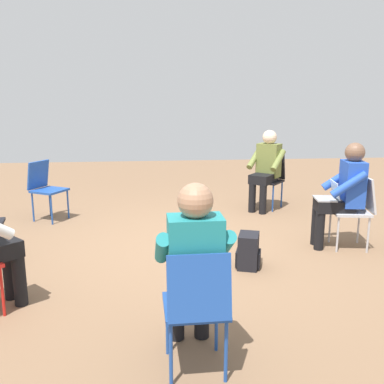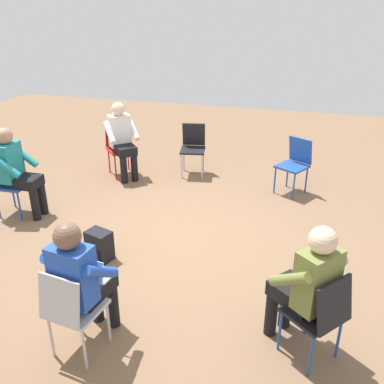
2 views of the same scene
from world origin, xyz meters
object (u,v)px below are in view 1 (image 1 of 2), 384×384
Objects in this scene: chair_southeast at (45,186)px; person_with_laptop at (343,190)px; backpack_near_laptop_user at (248,253)px; chair_north at (197,303)px; person_in_olive at (266,166)px; chair_southwest at (270,177)px; chair_west at (357,207)px; person_in_teal at (193,263)px.

person_with_laptop is (-3.70, 1.55, 0.20)m from chair_southeast.
backpack_near_laptop_user is at bearing 80.91° from chair_southeast.
chair_north is at bearing 147.30° from person_with_laptop.
chair_southeast is 3.30m from person_in_olive.
person_in_olive is at bearing 21.91° from person_with_laptop.
person_with_laptop is (-0.31, 1.92, 0.20)m from chair_southwest.
chair_west and chair_southeast have the same top height.
chair_west is 3.02m from chair_north.
backpack_near_laptop_user is (0.79, 2.28, -0.54)m from person_in_olive.
chair_west is at bearing 143.87° from chair_southwest.
person_in_teal is 1.78m from backpack_near_laptop_user.
person_in_teal is (-1.76, 3.57, 0.20)m from chair_southeast.
chair_southwest is at bearing 66.45° from person_in_teal.
backpack_near_laptop_user is at bearing 63.39° from person_in_teal.
chair_north is at bearing 144.58° from chair_west.
person_in_teal reaches higher than backpack_near_laptop_user.
person_in_olive is 2.48m from backpack_near_laptop_user.
chair_north is 1.88m from backpack_near_laptop_user.
backpack_near_laptop_user is at bearing 109.65° from chair_southwest.
person_in_teal is (2.11, 2.00, 0.20)m from chair_west.
person_in_olive is at bearing 124.43° from chair_southeast.
person_with_laptop reaches higher than chair_west.
chair_west is 1.49m from backpack_near_laptop_user.
person_with_laptop is 1.00× the size of person_in_olive.
chair_north is at bearing 109.21° from person_in_olive.
chair_north is 2.93m from person_with_laptop.
person_in_teal is (1.63, 3.95, 0.20)m from chair_southwest.
chair_southwest is 1.00× the size of chair_west.
chair_west is at bearing 98.01° from chair_southeast.
person_in_teal is 1.00× the size of person_in_olive.
person_with_laptop is 1.84m from person_in_olive.
chair_southwest and chair_west have the same top height.
chair_north is (-1.77, 3.74, 0.00)m from chair_southeast.
chair_southeast is 2.36× the size of backpack_near_laptop_user.
chair_southwest is 0.69× the size of person_in_teal.
chair_west and chair_north have the same top height.
person_in_teal reaches higher than chair_north.
chair_southwest is 2.60m from backpack_near_laptop_user.
chair_north is at bearing -90.00° from person_in_teal.
person_in_teal reaches higher than chair_southeast.
person_in_teal is at bearing 108.34° from person_in_olive.
person_in_olive is (0.42, -1.80, 0.00)m from person_with_laptop.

